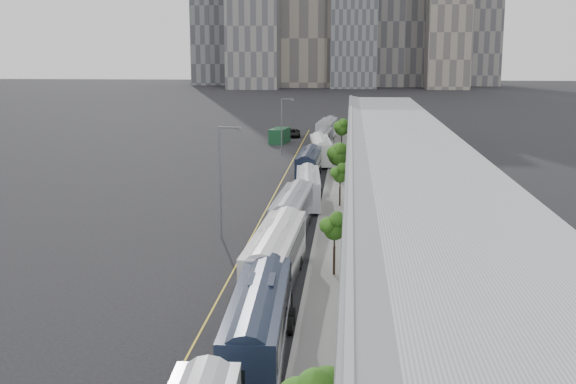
# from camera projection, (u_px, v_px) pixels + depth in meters

# --- Properties ---
(sidewalk) EXTENTS (10.00, 170.00, 0.12)m
(sidewalk) POSITION_uv_depth(u_px,v_px,m) (369.00, 217.00, 70.98)
(sidewalk) COLOR gray
(sidewalk) RESTS_ON ground
(lane_line) EXTENTS (0.12, 160.00, 0.02)m
(lane_line) POSITION_uv_depth(u_px,v_px,m) (263.00, 215.00, 71.88)
(lane_line) COLOR gold
(lane_line) RESTS_ON ground
(depot) EXTENTS (12.45, 160.40, 7.20)m
(depot) POSITION_uv_depth(u_px,v_px,m) (411.00, 183.00, 69.98)
(depot) COLOR gray
(depot) RESTS_ON ground
(bus_1) EXTENTS (3.24, 13.66, 3.97)m
(bus_1) POSITION_uv_depth(u_px,v_px,m) (259.00, 329.00, 38.01)
(bus_1) COLOR #151D30
(bus_1) RESTS_ON ground
(bus_2) EXTENTS (3.32, 14.07, 4.09)m
(bus_2) POSITION_uv_depth(u_px,v_px,m) (276.00, 261.00, 50.29)
(bus_2) COLOR white
(bus_2) RESTS_ON ground
(bus_3) EXTENTS (3.12, 12.87, 3.73)m
(bus_3) POSITION_uv_depth(u_px,v_px,m) (292.00, 215.00, 64.93)
(bus_3) COLOR gray
(bus_3) RESTS_ON ground
(bus_4) EXTENTS (3.25, 12.27, 3.55)m
(bus_4) POSITION_uv_depth(u_px,v_px,m) (308.00, 191.00, 76.80)
(bus_4) COLOR silver
(bus_4) RESTS_ON ground
(bus_5) EXTENTS (2.80, 12.52, 3.65)m
(bus_5) POSITION_uv_depth(u_px,v_px,m) (309.00, 166.00, 92.76)
(bus_5) COLOR black
(bus_5) RESTS_ON ground
(bus_6) EXTENTS (3.87, 13.28, 3.83)m
(bus_6) POSITION_uv_depth(u_px,v_px,m) (321.00, 152.00, 105.25)
(bus_6) COLOR white
(bus_6) RESTS_ON ground
(bus_7) EXTENTS (3.25, 12.26, 3.55)m
(bus_7) POSITION_uv_depth(u_px,v_px,m) (323.00, 142.00, 118.22)
(bus_7) COLOR gray
(bus_7) RESTS_ON ground
(bus_8) EXTENTS (3.72, 13.42, 3.87)m
(bus_8) POSITION_uv_depth(u_px,v_px,m) (327.00, 131.00, 133.03)
(bus_8) COLOR #A5A8AF
(bus_8) RESTS_ON ground
(tree_1) EXTENTS (1.58, 1.58, 4.52)m
(tree_1) POSITION_uv_depth(u_px,v_px,m) (335.00, 227.00, 51.81)
(tree_1) COLOR black
(tree_1) RESTS_ON ground
(tree_2) EXTENTS (1.51, 1.51, 4.31)m
(tree_2) POSITION_uv_depth(u_px,v_px,m) (340.00, 174.00, 75.22)
(tree_2) COLOR black
(tree_2) RESTS_ON ground
(tree_3) EXTENTS (2.63, 2.63, 4.35)m
(tree_3) POSITION_uv_depth(u_px,v_px,m) (338.00, 153.00, 94.26)
(tree_3) COLOR black
(tree_3) RESTS_ON ground
(tree_4) EXTENTS (2.40, 2.40, 4.93)m
(tree_4) POSITION_uv_depth(u_px,v_px,m) (342.00, 126.00, 120.46)
(tree_4) COLOR black
(tree_4) RESTS_ON ground
(street_lamp_near) EXTENTS (2.04, 0.22, 9.79)m
(street_lamp_near) POSITION_uv_depth(u_px,v_px,m) (222.00, 175.00, 62.41)
(street_lamp_near) COLOR #59595E
(street_lamp_near) RESTS_ON ground
(street_lamp_far) EXTENTS (2.04, 0.22, 8.85)m
(street_lamp_far) POSITION_uv_depth(u_px,v_px,m) (283.00, 122.00, 113.19)
(street_lamp_far) COLOR #59595E
(street_lamp_far) RESTS_ON ground
(shipping_container) EXTENTS (3.39, 6.34, 2.62)m
(shipping_container) POSITION_uv_depth(u_px,v_px,m) (280.00, 136.00, 128.24)
(shipping_container) COLOR #11381E
(shipping_container) RESTS_ON ground
(suv) EXTENTS (2.94, 5.69, 1.53)m
(suv) POSITION_uv_depth(u_px,v_px,m) (294.00, 133.00, 137.22)
(suv) COLOR black
(suv) RESTS_ON ground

